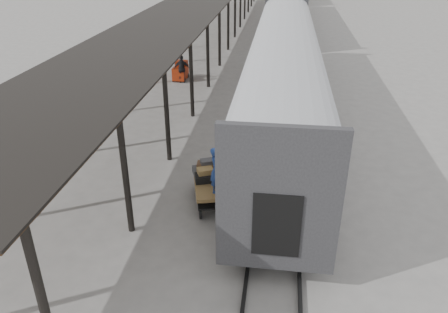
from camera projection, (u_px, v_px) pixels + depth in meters
ground at (186, 200)px, 15.56m from camera, size 160.00×160.00×0.00m
rails at (285, 26)px, 45.22m from camera, size 1.54×150.00×0.12m
baggage_cart at (213, 186)px, 15.14m from camera, size 1.80×2.63×0.86m
suitcase_stack at (207, 171)px, 15.24m from camera, size 1.27×1.29×0.59m
luggage_tug at (181, 72)px, 28.31m from camera, size 0.85×1.35×1.17m
porter at (216, 170)px, 14.09m from camera, size 0.45×0.62×1.58m
pedestrian at (182, 69)px, 27.60m from camera, size 1.07×0.54×1.75m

